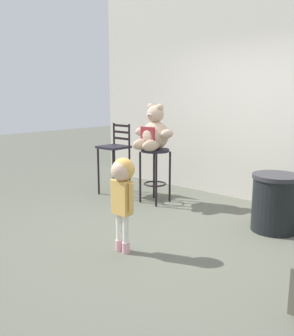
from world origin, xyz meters
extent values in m
plane|color=#595C4F|center=(0.00, 0.00, 0.00)|extent=(24.00, 24.00, 0.00)
cube|color=beige|center=(0.00, 2.08, 1.92)|extent=(6.38, 0.30, 3.84)
cylinder|color=black|center=(-1.10, 0.90, 0.79)|extent=(0.42, 0.42, 0.04)
cylinder|color=black|center=(-1.26, 0.74, 0.39)|extent=(0.03, 0.03, 0.77)
cylinder|color=black|center=(-0.94, 0.74, 0.39)|extent=(0.03, 0.03, 0.77)
cylinder|color=black|center=(-1.26, 1.06, 0.39)|extent=(0.03, 0.03, 0.77)
cylinder|color=black|center=(-0.94, 1.06, 0.39)|extent=(0.03, 0.03, 0.77)
torus|color=black|center=(-1.10, 0.90, 0.29)|extent=(0.34, 0.34, 0.02)
sphere|color=tan|center=(-1.10, 0.90, 1.02)|extent=(0.41, 0.41, 0.41)
cube|color=maroon|center=(-1.10, 0.73, 1.03)|extent=(0.25, 0.03, 0.24)
sphere|color=tan|center=(-1.10, 0.90, 1.33)|extent=(0.25, 0.25, 0.25)
ellipsoid|color=tan|center=(-1.10, 0.80, 1.31)|extent=(0.10, 0.08, 0.07)
sphere|color=black|center=(-1.10, 0.77, 1.32)|extent=(0.03, 0.03, 0.03)
sphere|color=tan|center=(-1.19, 0.90, 1.43)|extent=(0.10, 0.10, 0.10)
sphere|color=tan|center=(-1.01, 0.90, 1.43)|extent=(0.10, 0.10, 0.10)
ellipsoid|color=tan|center=(-1.34, 0.87, 1.06)|extent=(0.14, 0.23, 0.13)
ellipsoid|color=tan|center=(-0.85, 0.87, 1.06)|extent=(0.14, 0.23, 0.13)
ellipsoid|color=tan|center=(-1.19, 0.71, 0.90)|extent=(0.14, 0.35, 0.16)
ellipsoid|color=tan|center=(-1.01, 0.71, 0.90)|extent=(0.14, 0.35, 0.16)
cylinder|color=#DC9FA8|center=(-0.22, -0.69, 0.06)|extent=(0.08, 0.08, 0.11)
cylinder|color=silver|center=(-0.22, -0.69, 0.26)|extent=(0.06, 0.06, 0.29)
cylinder|color=#DC9FA8|center=(-0.12, -0.69, 0.06)|extent=(0.08, 0.08, 0.11)
cylinder|color=silver|center=(-0.12, -0.69, 0.26)|extent=(0.06, 0.06, 0.29)
cube|color=#DFAD54|center=(-0.17, -0.69, 0.58)|extent=(0.20, 0.12, 0.35)
cylinder|color=#DFAD54|center=(-0.30, -0.69, 0.60)|extent=(0.05, 0.05, 0.30)
cylinder|color=#DFAD54|center=(-0.04, -0.69, 0.60)|extent=(0.05, 0.05, 0.30)
sphere|color=#D8B293|center=(-0.17, -0.69, 0.86)|extent=(0.21, 0.21, 0.21)
sphere|color=#E0A74E|center=(-0.17, -0.67, 0.87)|extent=(0.23, 0.23, 0.23)
cylinder|color=black|center=(0.74, 0.94, 0.32)|extent=(0.53, 0.53, 0.64)
cylinder|color=#2D2D33|center=(0.74, 0.94, 0.66)|extent=(0.56, 0.56, 0.05)
cube|color=black|center=(-1.91, 0.82, 0.78)|extent=(0.42, 0.42, 0.03)
cylinder|color=black|center=(-2.09, 0.64, 0.38)|extent=(0.03, 0.03, 0.76)
cylinder|color=black|center=(-1.73, 0.64, 0.38)|extent=(0.03, 0.03, 0.76)
cylinder|color=black|center=(-2.09, 1.00, 0.38)|extent=(0.03, 0.03, 0.76)
cylinder|color=black|center=(-1.73, 1.00, 0.38)|extent=(0.03, 0.03, 0.76)
cylinder|color=black|center=(-2.09, 1.00, 0.97)|extent=(0.03, 0.03, 0.35)
cylinder|color=black|center=(-1.73, 1.00, 0.97)|extent=(0.03, 0.03, 0.35)
cube|color=black|center=(-1.91, 1.00, 0.90)|extent=(0.36, 0.02, 0.04)
cube|color=black|center=(-1.91, 1.00, 1.00)|extent=(0.36, 0.02, 0.04)
cube|color=black|center=(-1.91, 1.00, 1.11)|extent=(0.36, 0.02, 0.04)
camera|label=1|loc=(2.43, -3.21, 1.61)|focal=39.57mm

